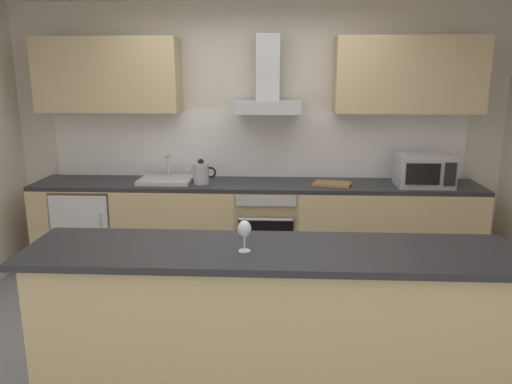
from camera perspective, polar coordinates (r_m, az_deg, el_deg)
ground at (r=3.78m, az=-1.24°, el=-17.22°), size 5.86×4.41×0.02m
wall_back at (r=5.05m, az=0.14°, el=6.42°), size 5.86×0.12×2.60m
backsplash_tile at (r=4.99m, az=0.10°, el=5.53°), size 4.13×0.02×0.66m
counter_back at (r=4.86m, az=-0.08°, el=-4.13°), size 4.27×0.60×0.90m
counter_island at (r=2.98m, az=1.69°, el=-15.21°), size 2.78×0.64×0.97m
upper_cabinets at (r=4.78m, az=0.01°, el=13.36°), size 4.22×0.32×0.70m
oven at (r=4.83m, az=1.26°, el=-4.13°), size 0.60×0.62×0.80m
refrigerator at (r=5.19m, az=-18.49°, el=-4.00°), size 0.58×0.60×0.85m
microwave at (r=4.84m, az=18.84°, el=2.40°), size 0.50×0.38×0.30m
sink at (r=4.84m, az=-10.35°, el=1.45°), size 0.50×0.40×0.26m
kettle at (r=4.72m, az=-6.35°, el=2.22°), size 0.29×0.15×0.24m
range_hood at (r=4.73m, az=1.39°, el=11.87°), size 0.62×0.45×0.72m
wine_glass at (r=2.70m, az=-1.35°, el=-4.43°), size 0.08×0.08×0.18m
chopping_board at (r=4.71m, az=8.82°, el=0.95°), size 0.39×0.31×0.02m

